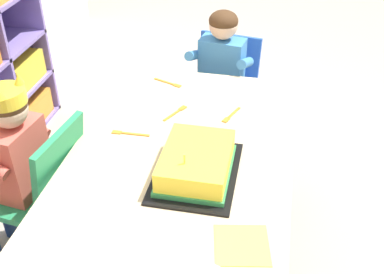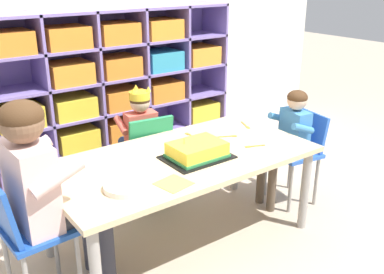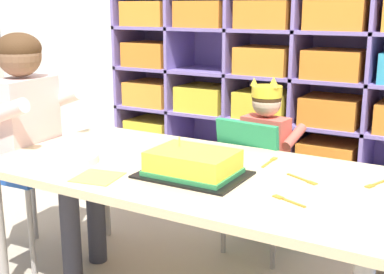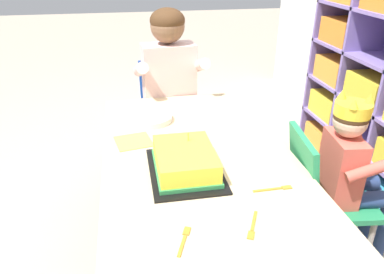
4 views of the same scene
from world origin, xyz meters
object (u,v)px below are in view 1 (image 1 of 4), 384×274
(guest_at_table_side, at_px, (219,74))
(birthday_cake_on_tray, at_px, (196,164))
(fork_near_cake_tray, at_px, (176,112))
(classroom_chair_guest_side, at_px, (224,87))
(activity_table, at_px, (172,193))
(fork_by_napkin, at_px, (231,116))
(child_with_crown, at_px, (10,155))
(classroom_chair_blue, at_px, (44,188))
(fork_scattered_mid_table, at_px, (128,133))
(fork_at_table_front_edge, at_px, (169,83))

(guest_at_table_side, relative_size, birthday_cake_on_tray, 2.18)
(fork_near_cake_tray, bearing_deg, classroom_chair_guest_side, -165.86)
(activity_table, height_order, fork_by_napkin, fork_by_napkin)
(child_with_crown, xyz_separation_m, guest_at_table_side, (0.79, -0.65, -0.01))
(classroom_chair_guest_side, xyz_separation_m, fork_near_cake_tray, (-0.55, 0.12, 0.17))
(activity_table, xyz_separation_m, fork_by_napkin, (0.42, -0.14, 0.06))
(activity_table, bearing_deg, classroom_chair_blue, 83.68)
(classroom_chair_guest_side, bearing_deg, classroom_chair_blue, -112.53)
(guest_at_table_side, xyz_separation_m, fork_scattered_mid_table, (-0.63, 0.25, 0.05))
(fork_at_table_front_edge, bearing_deg, activity_table, 125.51)
(classroom_chair_blue, relative_size, fork_at_table_front_edge, 4.94)
(fork_near_cake_tray, xyz_separation_m, fork_by_napkin, (0.02, -0.22, 0.00))
(child_with_crown, height_order, guest_at_table_side, child_with_crown)
(child_with_crown, bearing_deg, fork_by_napkin, 122.15)
(child_with_crown, distance_m, guest_at_table_side, 1.02)
(activity_table, bearing_deg, birthday_cake_on_tray, -55.98)
(birthday_cake_on_tray, bearing_deg, fork_scattered_mid_table, 58.82)
(birthday_cake_on_tray, height_order, fork_at_table_front_edge, birthday_cake_on_tray)
(classroom_chair_blue, distance_m, birthday_cake_on_tray, 0.62)
(fork_near_cake_tray, bearing_deg, activity_table, 36.69)
(classroom_chair_blue, xyz_separation_m, guest_at_table_side, (0.81, -0.54, 0.12))
(fork_scattered_mid_table, bearing_deg, fork_near_cake_tray, 50.33)
(birthday_cake_on_tray, bearing_deg, activity_table, 124.02)
(activity_table, distance_m, guest_at_table_side, 0.86)
(guest_at_table_side, distance_m, fork_at_table_front_edge, 0.30)
(birthday_cake_on_tray, distance_m, fork_at_table_front_edge, 0.63)
(guest_at_table_side, bearing_deg, fork_at_table_front_edge, -120.95)
(fork_at_table_front_edge, relative_size, fork_scattered_mid_table, 0.94)
(child_with_crown, xyz_separation_m, fork_at_table_front_edge, (0.57, -0.46, 0.04))
(fork_at_table_front_edge, bearing_deg, classroom_chair_guest_side, -100.86)
(classroom_chair_blue, distance_m, guest_at_table_side, 0.98)
(fork_near_cake_tray, bearing_deg, fork_at_table_front_edge, -133.53)
(activity_table, xyz_separation_m, classroom_chair_guest_side, (0.96, -0.04, -0.11))
(activity_table, distance_m, fork_by_napkin, 0.45)
(classroom_chair_guest_side, height_order, fork_near_cake_tray, classroom_chair_guest_side)
(classroom_chair_blue, relative_size, classroom_chair_guest_side, 1.05)
(guest_at_table_side, height_order, fork_near_cake_tray, guest_at_table_side)
(guest_at_table_side, bearing_deg, fork_scattered_mid_table, -102.31)
(classroom_chair_blue, relative_size, fork_by_napkin, 5.43)
(fork_at_table_front_edge, distance_m, fork_scattered_mid_table, 0.41)
(activity_table, relative_size, fork_by_napkin, 12.41)
(activity_table, xyz_separation_m, birthday_cake_on_tray, (0.05, -0.07, 0.10))
(activity_table, distance_m, birthday_cake_on_tray, 0.13)
(guest_at_table_side, bearing_deg, classroom_chair_guest_side, 90.00)
(child_with_crown, distance_m, fork_near_cake_tray, 0.64)
(birthday_cake_on_tray, height_order, fork_by_napkin, birthday_cake_on_tray)
(activity_table, bearing_deg, guest_at_table_side, -1.76)
(birthday_cake_on_tray, bearing_deg, fork_at_table_front_edge, 21.78)
(fork_at_table_front_edge, xyz_separation_m, fork_near_cake_tray, (-0.23, -0.09, 0.00))
(child_with_crown, bearing_deg, fork_near_cake_tray, 128.96)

